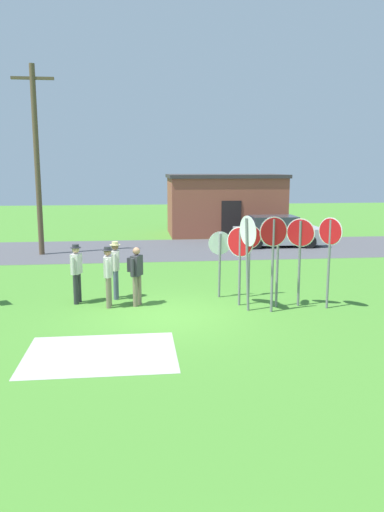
{
  "coord_description": "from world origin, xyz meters",
  "views": [
    {
      "loc": [
        -0.67,
        -12.66,
        3.91
      ],
      "look_at": [
        0.96,
        1.75,
        1.3
      ],
      "focal_mm": 34.71,
      "sensor_mm": 36.0,
      "label": 1
    }
  ],
  "objects_px": {
    "stop_sign_leaning_left": "(278,252)",
    "person_in_blue": "(77,270)",
    "parked_car_on_street": "(277,232)",
    "stop_sign_leaning_right": "(330,247)",
    "stop_sign_far_back": "(300,246)",
    "stop_sign_center_cluster": "(249,248)",
    "stop_sign_rear_right": "(248,245)",
    "person_with_sunhat": "(116,267)",
    "utility_pole": "(37,158)",
    "person_on_left": "(108,273)",
    "stop_sign_tallest": "(240,252)",
    "stop_sign_rear_left": "(220,253)",
    "stop_sign_low_front": "(273,247)",
    "person_near_signs": "(136,272)"
  },
  "relations": [
    {
      "from": "utility_pole",
      "to": "stop_sign_low_front",
      "type": "distance_m",
      "value": 13.02
    },
    {
      "from": "person_near_signs",
      "to": "stop_sign_leaning_right",
      "type": "bearing_deg",
      "value": -9.47
    },
    {
      "from": "parked_car_on_street",
      "to": "person_near_signs",
      "type": "height_order",
      "value": "person_near_signs"
    },
    {
      "from": "stop_sign_far_back",
      "to": "person_near_signs",
      "type": "distance_m",
      "value": 4.67
    },
    {
      "from": "utility_pole",
      "to": "person_on_left",
      "type": "relative_size",
      "value": 4.75
    },
    {
      "from": "person_in_blue",
      "to": "person_with_sunhat",
      "type": "relative_size",
      "value": 1.0
    },
    {
      "from": "stop_sign_leaning_right",
      "to": "person_with_sunhat",
      "type": "distance_m",
      "value": 6.22
    },
    {
      "from": "utility_pole",
      "to": "person_with_sunhat",
      "type": "relative_size",
      "value": 4.75
    },
    {
      "from": "utility_pole",
      "to": "person_in_blue",
      "type": "distance_m",
      "value": 9.5
    },
    {
      "from": "stop_sign_tallest",
      "to": "stop_sign_center_cluster",
      "type": "distance_m",
      "value": 1.06
    },
    {
      "from": "stop_sign_rear_right",
      "to": "stop_sign_tallest",
      "type": "xyz_separation_m",
      "value": [
        -0.09,
        0.56,
        -0.26
      ]
    },
    {
      "from": "stop_sign_rear_left",
      "to": "stop_sign_leaning_right",
      "type": "bearing_deg",
      "value": -28.01
    },
    {
      "from": "stop_sign_rear_right",
      "to": "stop_sign_center_cluster",
      "type": "xyz_separation_m",
      "value": [
        0.4,
        1.5,
        -0.32
      ]
    },
    {
      "from": "stop_sign_rear_left",
      "to": "stop_sign_leaning_left",
      "type": "bearing_deg",
      "value": -40.06
    },
    {
      "from": "stop_sign_leaning_right",
      "to": "person_with_sunhat",
      "type": "height_order",
      "value": "stop_sign_leaning_right"
    },
    {
      "from": "stop_sign_center_cluster",
      "to": "utility_pole",
      "type": "bearing_deg",
      "value": 132.61
    },
    {
      "from": "stop_sign_center_cluster",
      "to": "stop_sign_tallest",
      "type": "bearing_deg",
      "value": -117.58
    },
    {
      "from": "stop_sign_rear_right",
      "to": "stop_sign_center_cluster",
      "type": "relative_size",
      "value": 1.19
    },
    {
      "from": "stop_sign_rear_left",
      "to": "person_in_blue",
      "type": "distance_m",
      "value": 4.24
    },
    {
      "from": "stop_sign_rear_right",
      "to": "person_on_left",
      "type": "distance_m",
      "value": 3.97
    },
    {
      "from": "person_in_blue",
      "to": "parked_car_on_street",
      "type": "bearing_deg",
      "value": 48.03
    },
    {
      "from": "stop_sign_far_back",
      "to": "person_in_blue",
      "type": "xyz_separation_m",
      "value": [
        -6.29,
        1.02,
        -0.75
      ]
    },
    {
      "from": "person_in_blue",
      "to": "utility_pole",
      "type": "bearing_deg",
      "value": 106.68
    },
    {
      "from": "stop_sign_rear_right",
      "to": "person_near_signs",
      "type": "height_order",
      "value": "stop_sign_rear_right"
    },
    {
      "from": "stop_sign_low_front",
      "to": "stop_sign_leaning_left",
      "type": "distance_m",
      "value": 0.58
    },
    {
      "from": "stop_sign_leaning_left",
      "to": "person_on_left",
      "type": "height_order",
      "value": "stop_sign_leaning_left"
    },
    {
      "from": "utility_pole",
      "to": "person_in_blue",
      "type": "relative_size",
      "value": 4.75
    },
    {
      "from": "stop_sign_far_back",
      "to": "parked_car_on_street",
      "type": "bearing_deg",
      "value": 77.1
    },
    {
      "from": "stop_sign_center_cluster",
      "to": "stop_sign_rear_right",
      "type": "bearing_deg",
      "value": -104.79
    },
    {
      "from": "stop_sign_rear_right",
      "to": "stop_sign_leaning_left",
      "type": "relative_size",
      "value": 1.11
    },
    {
      "from": "stop_sign_tallest",
      "to": "person_in_blue",
      "type": "bearing_deg",
      "value": 170.76
    },
    {
      "from": "stop_sign_tallest",
      "to": "stop_sign_rear_left",
      "type": "bearing_deg",
      "value": 114.21
    },
    {
      "from": "stop_sign_low_front",
      "to": "person_in_blue",
      "type": "bearing_deg",
      "value": 164.49
    },
    {
      "from": "person_with_sunhat",
      "to": "stop_sign_center_cluster",
      "type": "bearing_deg",
      "value": -3.04
    },
    {
      "from": "person_on_left",
      "to": "person_with_sunhat",
      "type": "height_order",
      "value": "same"
    },
    {
      "from": "stop_sign_far_back",
      "to": "person_near_signs",
      "type": "height_order",
      "value": "stop_sign_far_back"
    },
    {
      "from": "parked_car_on_street",
      "to": "stop_sign_center_cluster",
      "type": "height_order",
      "value": "stop_sign_center_cluster"
    },
    {
      "from": "stop_sign_center_cluster",
      "to": "person_in_blue",
      "type": "relative_size",
      "value": 1.27
    },
    {
      "from": "stop_sign_far_back",
      "to": "stop_sign_center_cluster",
      "type": "distance_m",
      "value": 1.69
    },
    {
      "from": "parked_car_on_street",
      "to": "stop_sign_rear_left",
      "type": "xyz_separation_m",
      "value": [
        -4.53,
        -9.55,
        0.68
      ]
    },
    {
      "from": "utility_pole",
      "to": "stop_sign_leaning_left",
      "type": "xyz_separation_m",
      "value": [
        8.2,
        -9.55,
        -2.73
      ]
    },
    {
      "from": "stop_sign_leaning_left",
      "to": "person_in_blue",
      "type": "bearing_deg",
      "value": 169.67
    },
    {
      "from": "stop_sign_center_cluster",
      "to": "person_with_sunhat",
      "type": "xyz_separation_m",
      "value": [
        -4.02,
        0.21,
        -0.52
      ]
    },
    {
      "from": "parked_car_on_street",
      "to": "stop_sign_leaning_right",
      "type": "relative_size",
      "value": 1.69
    },
    {
      "from": "parked_car_on_street",
      "to": "person_near_signs",
      "type": "xyz_separation_m",
      "value": [
        -7.04,
        -10.16,
        0.29
      ]
    },
    {
      "from": "stop_sign_leaning_left",
      "to": "stop_sign_center_cluster",
      "type": "bearing_deg",
      "value": 113.49
    },
    {
      "from": "stop_sign_tallest",
      "to": "stop_sign_low_front",
      "type": "bearing_deg",
      "value": -44.67
    },
    {
      "from": "stop_sign_low_front",
      "to": "stop_sign_center_cluster",
      "type": "relative_size",
      "value": 1.18
    },
    {
      "from": "stop_sign_tallest",
      "to": "person_with_sunhat",
      "type": "height_order",
      "value": "stop_sign_tallest"
    },
    {
      "from": "stop_sign_far_back",
      "to": "person_in_blue",
      "type": "distance_m",
      "value": 6.41
    }
  ]
}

